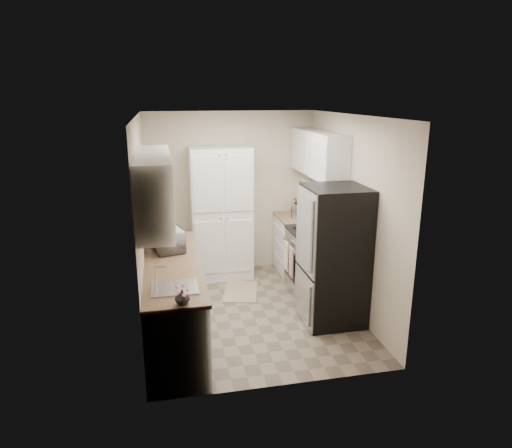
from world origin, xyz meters
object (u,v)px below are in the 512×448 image
object	(u,v)px
microwave	(168,240)
toaster_oven	(302,210)
refrigerator	(334,256)
wine_bottle	(168,227)
pantry_cabinet	(221,214)
electric_range	(314,261)

from	to	relation	value
microwave	toaster_oven	xyz separation A→B (m)	(2.05, 1.18, -0.03)
refrigerator	toaster_oven	world-z (taller)	refrigerator
wine_bottle	toaster_oven	bearing A→B (deg)	20.04
refrigerator	toaster_oven	size ratio (longest dim) A/B	4.59
pantry_cabinet	refrigerator	bearing A→B (deg)	-56.54
wine_bottle	refrigerator	bearing A→B (deg)	-23.84
electric_range	refrigerator	world-z (taller)	refrigerator
pantry_cabinet	toaster_oven	xyz separation A→B (m)	(1.23, -0.12, 0.03)
wine_bottle	microwave	bearing A→B (deg)	-91.90
electric_range	toaster_oven	bearing A→B (deg)	86.06
refrigerator	wine_bottle	xyz separation A→B (m)	(-1.95, 0.86, 0.24)
microwave	wine_bottle	size ratio (longest dim) A/B	1.42
electric_range	wine_bottle	distance (m)	2.07
toaster_oven	electric_range	bearing A→B (deg)	-71.76
electric_range	toaster_oven	distance (m)	0.97
electric_range	wine_bottle	bearing A→B (deg)	178.27
microwave	wine_bottle	distance (m)	0.44
pantry_cabinet	toaster_oven	distance (m)	1.24
refrigerator	microwave	xyz separation A→B (m)	(-1.96, 0.42, 0.20)
refrigerator	toaster_oven	bearing A→B (deg)	86.79
pantry_cabinet	microwave	distance (m)	1.54
refrigerator	microwave	bearing A→B (deg)	167.86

